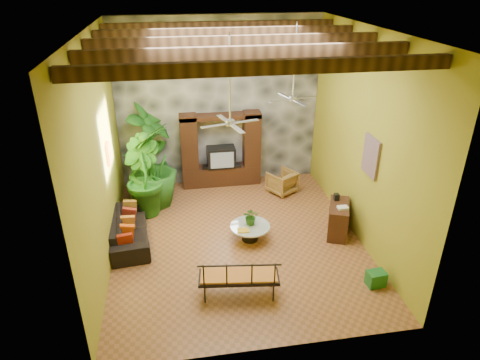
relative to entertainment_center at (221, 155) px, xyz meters
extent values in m
plane|color=brown|center=(0.00, -3.14, -0.97)|extent=(7.00, 7.00, 0.00)
cube|color=silver|center=(0.00, -3.14, 4.03)|extent=(6.00, 7.00, 0.02)
cube|color=olive|center=(0.00, 0.36, 1.53)|extent=(6.00, 0.02, 5.00)
cube|color=olive|center=(-3.00, -3.14, 1.53)|extent=(0.02, 7.00, 5.00)
cube|color=olive|center=(3.00, -3.14, 1.53)|extent=(0.02, 7.00, 5.00)
cube|color=#36393D|center=(0.00, 0.30, 1.53)|extent=(5.98, 0.10, 4.98)
cube|color=#3F2714|center=(0.00, -5.74, 3.81)|extent=(5.95, 0.16, 0.22)
cube|color=#3F2714|center=(0.00, -4.44, 3.81)|extent=(5.95, 0.16, 0.22)
cube|color=#3F2714|center=(0.00, -3.14, 3.81)|extent=(5.95, 0.16, 0.22)
cube|color=#3F2714|center=(0.00, -1.84, 3.81)|extent=(5.95, 0.16, 0.22)
cube|color=#3F2714|center=(0.00, -0.54, 3.81)|extent=(5.95, 0.16, 0.22)
cube|color=#33180E|center=(0.00, 0.00, -0.67)|extent=(2.40, 0.50, 0.60)
cube|color=#33180E|center=(-0.95, 0.00, 0.33)|extent=(0.50, 0.48, 2.00)
cube|color=#33180E|center=(0.95, 0.00, 0.33)|extent=(0.50, 0.48, 2.00)
cube|color=#33180E|center=(0.00, 0.00, 1.23)|extent=(2.40, 0.48, 0.12)
cube|color=black|center=(0.00, -0.02, -0.05)|extent=(0.85, 0.52, 0.62)
cube|color=#8C99A8|center=(0.00, -0.29, -0.05)|extent=(0.70, 0.02, 0.50)
cylinder|color=#B5B4B9|center=(-0.20, -3.54, 3.13)|extent=(0.04, 0.04, 1.80)
cylinder|color=#B5B4B9|center=(-0.20, -3.54, 2.23)|extent=(0.18, 0.18, 0.12)
cube|color=#B5B4B9|center=(0.15, -3.44, 2.21)|extent=(0.58, 0.26, 0.01)
cube|color=#B5B4B9|center=(-0.29, -3.19, 2.21)|extent=(0.26, 0.58, 0.01)
cube|color=#B5B4B9|center=(-0.55, -3.63, 2.21)|extent=(0.58, 0.26, 0.01)
cube|color=#B5B4B9|center=(-0.11, -3.88, 2.21)|extent=(0.26, 0.58, 0.01)
cylinder|color=#B5B4B9|center=(1.60, -1.94, 3.13)|extent=(0.04, 0.04, 1.80)
cylinder|color=#B5B4B9|center=(1.60, -1.94, 2.23)|extent=(0.18, 0.18, 0.12)
cube|color=#B5B4B9|center=(1.95, -1.84, 2.21)|extent=(0.58, 0.26, 0.01)
cube|color=#B5B4B9|center=(1.51, -1.59, 2.21)|extent=(0.26, 0.58, 0.01)
cube|color=#B5B4B9|center=(1.25, -2.03, 2.21)|extent=(0.58, 0.26, 0.01)
cube|color=#B5B4B9|center=(1.69, -2.28, 2.21)|extent=(0.26, 0.58, 0.01)
cube|color=#F3A31C|center=(-2.96, -2.14, 1.13)|extent=(0.06, 0.32, 0.55)
cube|color=#295797|center=(2.96, -3.74, 1.33)|extent=(0.06, 0.70, 0.90)
imported|color=black|center=(-2.65, -2.72, -0.63)|extent=(1.11, 2.36, 0.67)
imported|color=olive|center=(1.73, -0.86, -0.63)|extent=(1.00, 1.01, 0.67)
imported|color=#1D5D18|center=(-2.08, 0.01, 0.41)|extent=(1.68, 1.74, 2.75)
imported|color=#1E641A|center=(-2.30, -1.40, 0.12)|extent=(1.44, 1.52, 2.16)
imported|color=#215C18|center=(-2.03, -0.97, 0.23)|extent=(1.79, 1.79, 2.39)
cylinder|color=black|center=(0.32, -3.20, -0.79)|extent=(0.42, 0.42, 0.36)
cylinder|color=silver|center=(0.32, -3.20, -0.59)|extent=(0.99, 0.99, 0.04)
imported|color=#285B18|center=(0.35, -3.13, -0.35)|extent=(0.47, 0.44, 0.44)
cube|color=yellow|center=(0.10, -3.41, -0.55)|extent=(0.30, 0.23, 0.03)
cube|color=black|center=(-0.28, -5.15, -0.52)|extent=(1.69, 0.75, 0.07)
cube|color=orange|center=(-0.28, -5.15, -0.48)|extent=(1.60, 0.68, 0.06)
cube|color=black|center=(-0.28, -5.45, -0.25)|extent=(1.62, 0.25, 0.54)
cube|color=#391F12|center=(2.56, -3.27, -0.55)|extent=(0.81, 1.13, 0.82)
cube|color=#1E7120|center=(2.65, -5.33, -0.80)|extent=(0.41, 0.32, 0.33)
camera|label=1|loc=(-1.38, -11.98, 5.12)|focal=32.00mm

